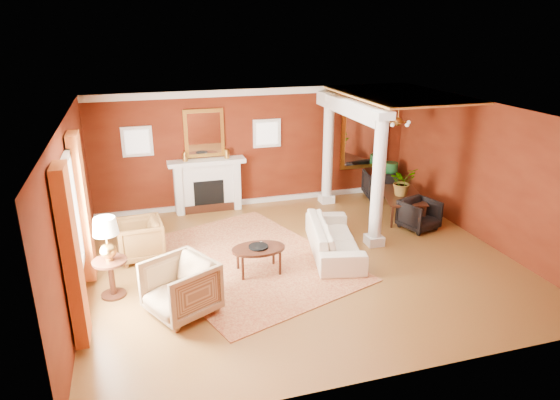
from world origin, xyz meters
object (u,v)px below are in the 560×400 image
object	(u,v)px
armchair_leopard	(140,238)
sofa	(334,233)
armchair_stripe	(180,285)
dining_table	(403,199)
side_table	(107,245)
coffee_table	(258,250)

from	to	relation	value
armchair_leopard	sofa	bearing A→B (deg)	72.75
sofa	armchair_leopard	world-z (taller)	sofa
sofa	armchair_stripe	xyz separation A→B (m)	(-3.17, -1.34, 0.06)
armchair_leopard	armchair_stripe	xyz separation A→B (m)	(0.56, -2.22, 0.06)
armchair_leopard	dining_table	distance (m)	6.08
armchair_stripe	armchair_leopard	bearing A→B (deg)	166.59
sofa	side_table	size ratio (longest dim) A/B	1.56
coffee_table	dining_table	size ratio (longest dim) A/B	0.64
coffee_table	armchair_leopard	bearing A→B (deg)	149.08
coffee_table	armchair_stripe	bearing A→B (deg)	-147.21
dining_table	side_table	bearing A→B (deg)	122.59
armchair_leopard	armchair_stripe	world-z (taller)	armchair_stripe
armchair_stripe	coffee_table	world-z (taller)	armchair_stripe
sofa	coffee_table	size ratio (longest dim) A/B	2.24
armchair_stripe	dining_table	world-z (taller)	armchair_stripe
armchair_stripe	coffee_table	distance (m)	1.81
side_table	sofa	bearing A→B (deg)	6.29
armchair_stripe	side_table	size ratio (longest dim) A/B	0.69
sofa	side_table	bearing A→B (deg)	108.78
armchair_leopard	coffee_table	size ratio (longest dim) A/B	0.87
coffee_table	side_table	size ratio (longest dim) A/B	0.70
armchair_leopard	coffee_table	world-z (taller)	armchair_leopard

